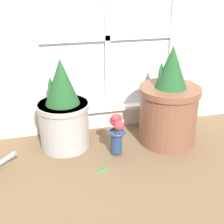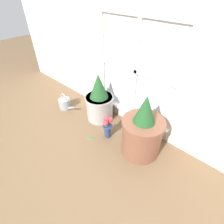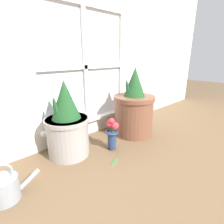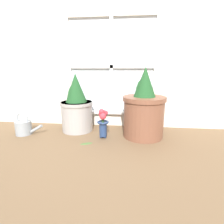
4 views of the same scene
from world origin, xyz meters
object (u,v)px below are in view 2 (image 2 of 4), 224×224
flower_vase (107,125)px  watering_can (65,103)px  potted_plant_right (142,131)px  potted_plant_left (99,101)px

flower_vase → watering_can: 0.82m
potted_plant_right → flower_vase: 0.40m
flower_vase → watering_can: size_ratio=1.02×
potted_plant_right → watering_can: 1.21m
potted_plant_right → watering_can: size_ratio=2.37×
potted_plant_right → potted_plant_left: bearing=172.0°
potted_plant_left → potted_plant_right: bearing=-8.0°
potted_plant_right → flower_vase: bearing=-167.5°
flower_vase → watering_can: (-0.81, 0.01, -0.09)m
watering_can → potted_plant_left: bearing=19.3°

